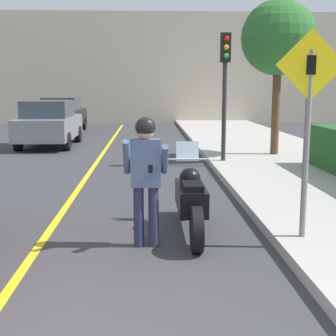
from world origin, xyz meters
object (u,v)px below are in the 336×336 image
(motorcycle, at_px, (191,199))
(person_biker, at_px, (146,168))
(street_tree, at_px, (278,39))
(parked_car_black, at_px, (63,114))
(parked_car_grey, at_px, (49,123))
(traffic_light, at_px, (225,72))
(crossing_sign, at_px, (308,115))

(motorcycle, xyz_separation_m, person_biker, (-0.66, -0.60, 0.58))
(street_tree, distance_m, parked_car_black, 12.50)
(person_biker, height_order, parked_car_grey, person_biker)
(street_tree, bearing_deg, traffic_light, -144.69)
(motorcycle, xyz_separation_m, street_tree, (3.19, 7.17, 3.05))
(traffic_light, distance_m, parked_car_grey, 7.60)
(person_biker, distance_m, parked_car_grey, 11.83)
(person_biker, relative_size, parked_car_grey, 0.42)
(street_tree, height_order, parked_car_black, street_tree)
(motorcycle, distance_m, street_tree, 8.42)
(person_biker, bearing_deg, parked_car_grey, 107.71)
(crossing_sign, height_order, parked_car_black, crossing_sign)
(parked_car_black, bearing_deg, person_biker, -76.32)
(person_biker, distance_m, crossing_sign, 2.22)
(crossing_sign, relative_size, street_tree, 0.60)
(motorcycle, height_order, person_biker, person_biker)
(motorcycle, bearing_deg, traffic_light, 76.35)
(person_biker, xyz_separation_m, parked_car_grey, (-3.60, 11.27, -0.23))
(traffic_light, xyz_separation_m, parked_car_black, (-6.24, 10.47, -1.69))
(crossing_sign, relative_size, parked_car_black, 0.65)
(person_biker, xyz_separation_m, street_tree, (3.85, 7.77, 2.47))
(motorcycle, xyz_separation_m, parked_car_grey, (-4.26, 10.67, 0.35))
(crossing_sign, bearing_deg, parked_car_black, 109.99)
(person_biker, xyz_separation_m, crossing_sign, (2.10, -0.15, 0.71))
(crossing_sign, height_order, traffic_light, traffic_light)
(parked_car_grey, bearing_deg, person_biker, -72.29)
(person_biker, height_order, crossing_sign, crossing_sign)
(motorcycle, xyz_separation_m, crossing_sign, (1.44, -0.75, 1.29))
(crossing_sign, bearing_deg, motorcycle, 152.37)
(crossing_sign, bearing_deg, street_tree, 77.56)
(parked_car_grey, height_order, parked_car_black, same)
(person_biker, bearing_deg, traffic_light, 72.17)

